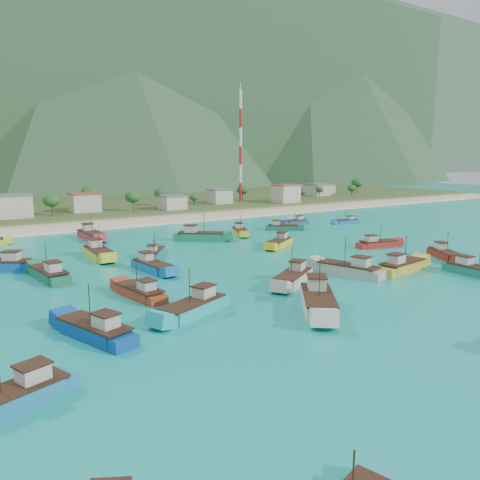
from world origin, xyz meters
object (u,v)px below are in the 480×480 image
boat_18 (98,253)px  boat_33 (49,275)px  boat_25 (296,222)px  boat_12 (154,254)px  boat_5 (318,302)px  boat_17 (349,270)px  boat_30 (91,236)px  boat_10 (240,232)px  boat_23 (347,222)px  boat_22 (282,228)px  boat_31 (279,243)px  radio_tower (241,146)px  boat_27 (12,400)px  boat_3 (445,255)px  boat_29 (200,237)px  boat_8 (1,266)px  boat_19 (140,293)px  boat_1 (152,267)px  boat_15 (293,279)px  boat_14 (96,331)px  boat_9 (402,267)px  boat_6 (474,271)px  boat_7 (194,308)px  boat_13 (377,245)px

boat_18 → boat_33: 17.93m
boat_25 → boat_33: 84.20m
boat_12 → boat_5: bearing=-48.4°
boat_17 → boat_30: bearing=97.6°
boat_10 → boat_23: 40.36m
boat_17 → boat_18: (-32.84, 39.00, 0.02)m
boat_22 → boat_25: (11.01, 7.17, -0.08)m
boat_22 → boat_31: 25.59m
radio_tower → boat_27: 174.25m
boat_3 → boat_17: bearing=28.2°
boat_29 → boat_30: size_ratio=1.00×
boat_17 → boat_25: size_ratio=1.41×
boat_8 → boat_12: size_ratio=1.29×
boat_8 → boat_27: boat_8 is taller
boat_17 → boat_19: 36.87m
boat_5 → boat_22: size_ratio=1.40×
boat_3 → boat_22: 48.89m
boat_10 → boat_12: 33.80m
boat_33 → boat_23: bearing=5.2°
boat_1 → boat_15: 26.39m
boat_14 → boat_23: size_ratio=1.42×
boat_9 → boat_18: size_ratio=1.00×
boat_10 → boat_33: boat_33 is taller
boat_1 → boat_6: boat_1 is taller
boat_7 → boat_23: (81.36, 51.16, -0.37)m
boat_3 → boat_23: size_ratio=1.24×
boat_9 → boat_25: (23.91, 58.58, -0.34)m
radio_tower → boat_19: (-89.67, -109.01, -24.69)m
boat_14 → boat_31: boat_14 is taller
boat_7 → boat_18: 42.63m
boat_15 → boat_18: (-20.93, 37.86, 0.08)m
boat_25 → boat_27: size_ratio=0.80×
boat_19 → boat_31: boat_31 is taller
boat_1 → boat_6: size_ratio=1.04×
boat_29 → boat_25: bearing=140.8°
boat_8 → boat_27: (-5.29, -54.09, -0.15)m
boat_10 → boat_12: (-30.79, -13.95, -0.06)m
boat_25 → boat_29: 40.34m
radio_tower → boat_15: bearing=-119.6°
boat_1 → boat_30: 40.59m
boat_27 → boat_31: bearing=-74.0°
boat_5 → boat_7: size_ratio=1.09×
boat_31 → boat_25: bearing=-78.1°
boat_9 → boat_12: 49.51m
boat_7 → boat_13: 60.53m
boat_14 → boat_25: bearing=18.2°
boat_13 → boat_22: (-1.93, 33.07, -0.06)m
boat_8 → boat_22: bearing=-49.6°
boat_6 → boat_8: boat_8 is taller
boat_7 → boat_31: size_ratio=1.13×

